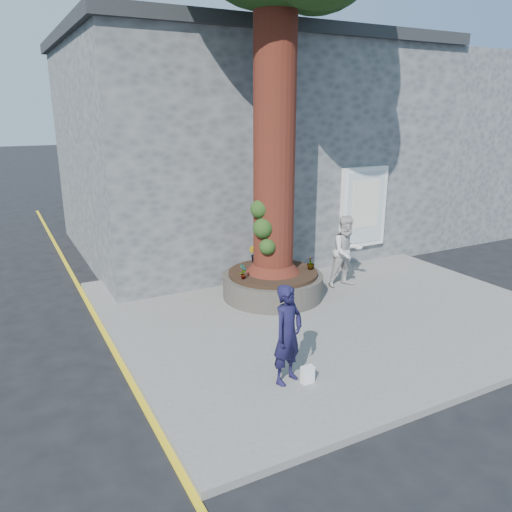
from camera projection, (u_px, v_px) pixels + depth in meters
name	position (u px, v px, depth m)	size (l,w,h in m)	color
ground	(288.00, 342.00, 9.57)	(120.00, 120.00, 0.00)	black
pavement	(322.00, 307.00, 11.07)	(9.00, 8.00, 0.12)	slate
yellow_line	(116.00, 355.00, 9.04)	(0.10, 30.00, 0.01)	yellow
stone_shop	(239.00, 146.00, 15.89)	(10.30, 8.30, 6.30)	#4E5053
neighbour_shop	(422.00, 143.00, 19.53)	(6.00, 8.00, 6.00)	#4E5053
planter	(273.00, 284.00, 11.50)	(2.30, 2.30, 0.60)	black
man	(288.00, 334.00, 7.75)	(0.59, 0.39, 1.61)	#151233
woman	(347.00, 251.00, 12.01)	(0.85, 0.66, 1.75)	beige
shopping_bag	(308.00, 374.00, 7.88)	(0.20, 0.12, 0.28)	white
plant_a	(243.00, 271.00, 10.85)	(0.18, 0.12, 0.35)	gray
plant_b	(254.00, 254.00, 12.06)	(0.22, 0.21, 0.40)	gray
plant_c	(311.00, 263.00, 11.53)	(0.17, 0.17, 0.31)	gray
plant_d	(286.00, 251.00, 12.47)	(0.29, 0.25, 0.32)	gray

